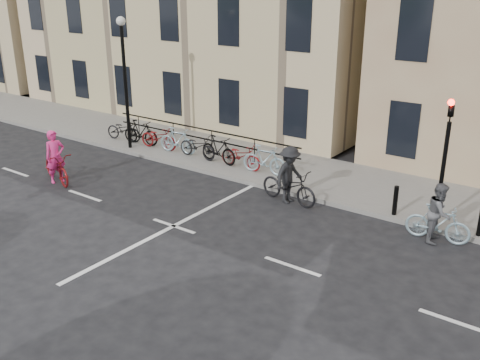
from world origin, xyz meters
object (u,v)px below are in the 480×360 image
Objects in this scene: cyclist_pink at (56,164)px; traffic_light at (446,147)px; cyclist_dark at (289,181)px; lamp_post at (124,67)px; cyclist_grey at (439,218)px.

traffic_light is at bearing -54.91° from cyclist_pink.
cyclist_pink is at bearing 119.66° from cyclist_dark.
cyclist_pink is 8.25m from cyclist_dark.
lamp_post is 2.98× the size of cyclist_grey.
lamp_post is 13.29m from cyclist_grey.
traffic_light is 12.82m from cyclist_pink.
lamp_post reaches higher than cyclist_pink.
cyclist_dark is (7.60, 3.21, 0.09)m from cyclist_pink.
traffic_light is at bearing -0.27° from lamp_post.
cyclist_dark is (8.26, -0.87, -2.75)m from lamp_post.
traffic_light is at bearing -72.90° from cyclist_dark.
lamp_post is (-12.70, 0.06, 1.04)m from traffic_light.
cyclist_pink is (-12.04, -4.02, -1.80)m from traffic_light.
lamp_post is at bearing 90.77° from cyclist_dark.
lamp_post reaches higher than traffic_light.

